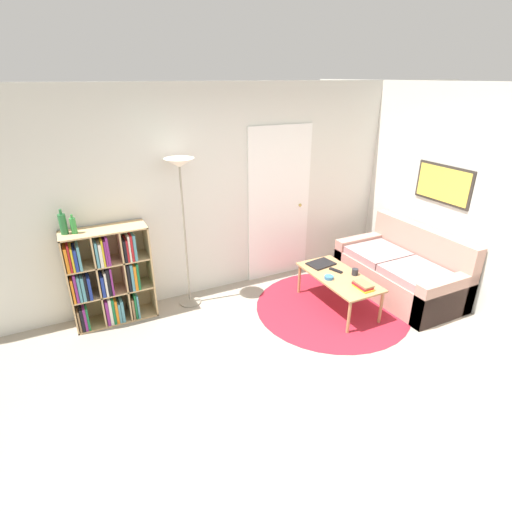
{
  "coord_description": "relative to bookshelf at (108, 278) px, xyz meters",
  "views": [
    {
      "loc": [
        -1.88,
        -2.34,
        2.65
      ],
      "look_at": [
        -0.1,
        1.22,
        0.85
      ],
      "focal_mm": 28.0,
      "sensor_mm": 36.0,
      "label": 1
    }
  ],
  "objects": [
    {
      "name": "wall_right",
      "position": [
        3.96,
        -0.91,
        0.75
      ],
      "size": [
        0.08,
        5.21,
        2.6
      ],
      "color": "silver",
      "rests_on": "ground_plane"
    },
    {
      "name": "bowl",
      "position": [
        2.39,
        -0.96,
        -0.1
      ],
      "size": [
        0.11,
        0.11,
        0.04
      ],
      "color": "teal",
      "rests_on": "coffee_table"
    },
    {
      "name": "couch",
      "position": [
        3.55,
        -1.01,
        -0.27
      ],
      "size": [
        0.87,
        1.63,
        0.86
      ],
      "color": "tan",
      "rests_on": "ground_plane"
    },
    {
      "name": "ground_plane",
      "position": [
        1.59,
        -2.02,
        -0.56
      ],
      "size": [
        14.0,
        14.0,
        0.0
      ],
      "primitive_type": "plane",
      "color": "gray"
    },
    {
      "name": "rug",
      "position": [
        2.48,
        -0.95,
        -0.55
      ],
      "size": [
        1.89,
        1.89,
        0.01
      ],
      "color": "maroon",
      "rests_on": "ground_plane"
    },
    {
      "name": "cup",
      "position": [
        2.73,
        -1.02,
        -0.08
      ],
      "size": [
        0.08,
        0.08,
        0.08
      ],
      "color": "#28282D",
      "rests_on": "coffee_table"
    },
    {
      "name": "bookshelf",
      "position": [
        0.0,
        0.0,
        0.0
      ],
      "size": [
        0.91,
        0.34,
        1.14
      ],
      "color": "tan",
      "rests_on": "ground_plane"
    },
    {
      "name": "bottle_left",
      "position": [
        -0.34,
        0.03,
        0.69
      ],
      "size": [
        0.08,
        0.08,
        0.27
      ],
      "color": "#236633",
      "rests_on": "bookshelf"
    },
    {
      "name": "wall_back",
      "position": [
        1.62,
        0.22,
        0.73
      ],
      "size": [
        7.7,
        0.11,
        2.6
      ],
      "color": "silver",
      "rests_on": "ground_plane"
    },
    {
      "name": "remote",
      "position": [
        2.59,
        -0.83,
        -0.11
      ],
      "size": [
        0.1,
        0.18,
        0.02
      ],
      "color": "black",
      "rests_on": "coffee_table"
    },
    {
      "name": "book_stack_on_table",
      "position": [
        2.6,
        -1.32,
        -0.09
      ],
      "size": [
        0.14,
        0.24,
        0.06
      ],
      "color": "gold",
      "rests_on": "coffee_table"
    },
    {
      "name": "bottle_middle",
      "position": [
        -0.24,
        0.01,
        0.67
      ],
      "size": [
        0.06,
        0.06,
        0.21
      ],
      "color": "#2D8438",
      "rests_on": "bookshelf"
    },
    {
      "name": "coffee_table",
      "position": [
        2.54,
        -0.95,
        -0.16
      ],
      "size": [
        0.54,
        1.11,
        0.43
      ],
      "color": "#AD7F51",
      "rests_on": "ground_plane"
    },
    {
      "name": "floor_lamp",
      "position": [
        0.93,
        -0.04,
        1.01
      ],
      "size": [
        0.33,
        0.33,
        1.83
      ],
      "color": "gray",
      "rests_on": "ground_plane"
    },
    {
      "name": "laptop",
      "position": [
        2.53,
        -0.59,
        -0.11
      ],
      "size": [
        0.36,
        0.28,
        0.02
      ],
      "color": "black",
      "rests_on": "coffee_table"
    }
  ]
}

